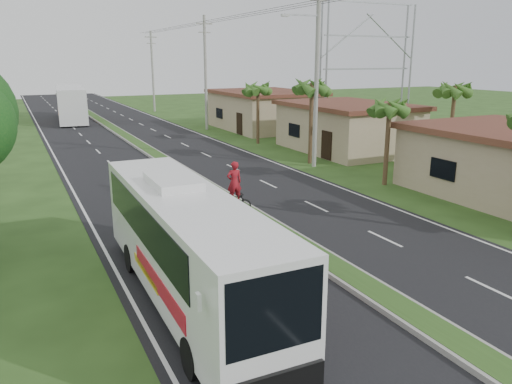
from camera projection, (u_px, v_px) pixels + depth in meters
name	position (u px, v px, depth m)	size (l,w,h in m)	color
ground	(405.00, 314.00, 13.96)	(180.00, 180.00, 0.00)	#294619
road_asphalt	(182.00, 173.00, 31.29)	(14.00, 160.00, 0.02)	black
median_strip	(182.00, 171.00, 31.27)	(1.20, 160.00, 0.18)	gray
lane_edge_left	(69.00, 184.00, 28.44)	(0.12, 160.00, 0.01)	silver
lane_edge_right	(276.00, 163.00, 34.16)	(0.12, 160.00, 0.01)	silver
shop_mid	(347.00, 127.00, 38.52)	(7.60, 10.60, 3.67)	tan
shop_far	(264.00, 110.00, 50.64)	(8.60, 11.60, 3.82)	tan
palm_verge_b	(390.00, 107.00, 27.25)	(2.40, 2.40, 5.05)	#473321
palm_verge_c	(312.00, 87.00, 32.86)	(2.40, 2.40, 5.85)	#473321
palm_verge_d	(258.00, 89.00, 41.02)	(2.40, 2.40, 5.25)	#473321
palm_behind_shop	(455.00, 90.00, 33.16)	(2.40, 2.40, 5.65)	#473321
utility_pole_b	(316.00, 70.00, 31.56)	(3.20, 0.28, 12.00)	gray
utility_pole_c	(206.00, 72.00, 49.06)	(1.60, 0.28, 11.00)	gray
utility_pole_d	(153.00, 71.00, 66.46)	(1.60, 0.28, 10.50)	gray
billboard_lattice	(368.00, 60.00, 47.59)	(10.18, 1.18, 12.07)	gray
coach_bus_main	(186.00, 239.00, 14.25)	(2.44, 10.99, 3.54)	white
coach_bus_far	(71.00, 102.00, 57.08)	(3.97, 13.38, 3.84)	white
motorcyclist	(234.00, 194.00, 22.73)	(1.68, 0.52, 2.48)	black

